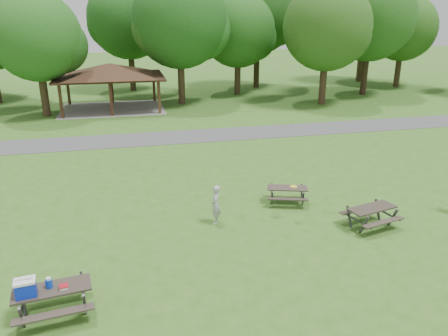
% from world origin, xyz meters
% --- Properties ---
extents(ground, '(160.00, 160.00, 0.00)m').
position_xyz_m(ground, '(0.00, 0.00, 0.00)').
color(ground, '#32601B').
rests_on(ground, ground).
extents(asphalt_path, '(120.00, 3.20, 0.02)m').
position_xyz_m(asphalt_path, '(0.00, 14.00, 0.01)').
color(asphalt_path, '#454547').
rests_on(asphalt_path, ground).
extents(pavilion, '(8.60, 7.01, 3.76)m').
position_xyz_m(pavilion, '(-4.00, 24.00, 3.06)').
color(pavilion, '#331F12').
rests_on(pavilion, ground).
extents(tree_row_d, '(6.93, 6.60, 9.27)m').
position_xyz_m(tree_row_d, '(-8.92, 22.53, 5.77)').
color(tree_row_d, '#2F2215').
rests_on(tree_row_d, ground).
extents(tree_row_e, '(8.40, 8.00, 11.02)m').
position_xyz_m(tree_row_e, '(2.10, 25.03, 6.78)').
color(tree_row_e, '#322316').
rests_on(tree_row_e, ground).
extents(tree_row_f, '(7.35, 7.00, 9.55)m').
position_xyz_m(tree_row_f, '(8.09, 28.53, 5.84)').
color(tree_row_f, '#302215').
rests_on(tree_row_f, ground).
extents(tree_row_g, '(7.77, 7.40, 10.25)m').
position_xyz_m(tree_row_g, '(14.09, 22.03, 6.33)').
color(tree_row_g, '#312116').
rests_on(tree_row_g, ground).
extents(tree_row_h, '(8.61, 8.20, 11.37)m').
position_xyz_m(tree_row_h, '(20.10, 25.53, 7.03)').
color(tree_row_h, black).
rests_on(tree_row_h, ground).
extents(tree_row_i, '(7.14, 6.80, 9.52)m').
position_xyz_m(tree_row_i, '(26.08, 29.03, 5.91)').
color(tree_row_i, '#322216').
rests_on(tree_row_i, ground).
extents(tree_deep_b, '(8.40, 8.00, 11.13)m').
position_xyz_m(tree_deep_b, '(-1.90, 33.03, 6.89)').
color(tree_deep_b, '#2E2114').
rests_on(tree_deep_b, ground).
extents(tree_deep_c, '(8.82, 8.40, 11.90)m').
position_xyz_m(tree_deep_c, '(11.10, 32.03, 7.44)').
color(tree_deep_c, black).
rests_on(tree_deep_c, ground).
extents(tree_deep_d, '(8.40, 8.00, 11.27)m').
position_xyz_m(tree_deep_d, '(24.10, 33.53, 7.03)').
color(tree_deep_d, '#322316').
rests_on(tree_deep_d, ground).
extents(picnic_table_near, '(2.18, 1.84, 1.38)m').
position_xyz_m(picnic_table_near, '(-5.43, -2.92, 0.79)').
color(picnic_table_near, '#2D2620').
rests_on(picnic_table_near, ground).
extents(picnic_table_middle, '(1.99, 1.77, 0.72)m').
position_xyz_m(picnic_table_middle, '(3.45, 2.66, 0.53)').
color(picnic_table_middle, '#312924').
rests_on(picnic_table_middle, ground).
extents(picnic_table_far, '(2.16, 1.88, 0.81)m').
position_xyz_m(picnic_table_far, '(5.77, -0.11, 0.60)').
color(picnic_table_far, '#2C2520').
rests_on(picnic_table_far, ground).
extents(frisbee_in_flight, '(0.38, 0.38, 0.02)m').
position_xyz_m(frisbee_in_flight, '(3.06, 1.07, 1.40)').
color(frisbee_in_flight, yellow).
rests_on(frisbee_in_flight, ground).
extents(frisbee_thrower, '(0.50, 0.64, 1.54)m').
position_xyz_m(frisbee_thrower, '(0.09, 1.47, 0.77)').
color(frisbee_thrower, '#ABABAE').
rests_on(frisbee_thrower, ground).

